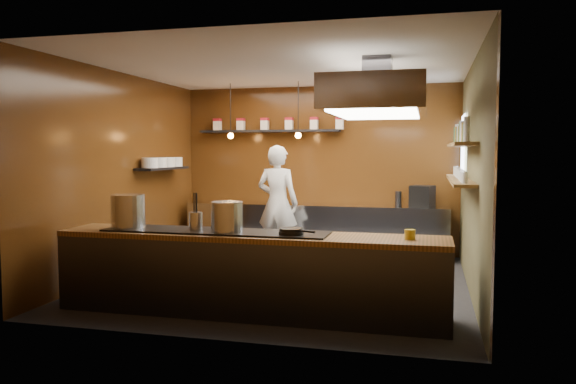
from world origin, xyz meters
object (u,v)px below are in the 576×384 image
(stockpot_small, at_px, (227,217))
(espresso_machine, at_px, (422,196))
(extractor_hood, at_px, (377,97))
(stockpot_large, at_px, (128,211))
(chef, at_px, (278,203))

(stockpot_small, xyz_separation_m, espresso_machine, (2.07, 3.85, -0.03))
(extractor_hood, height_order, stockpot_small, extractor_hood)
(stockpot_large, xyz_separation_m, chef, (0.98, 3.09, -0.17))
(stockpot_large, distance_m, chef, 3.25)
(stockpot_large, bearing_deg, chef, 72.35)
(stockpot_small, xyz_separation_m, chef, (-0.27, 3.14, -0.14))
(extractor_hood, bearing_deg, chef, 133.69)
(extractor_hood, distance_m, stockpot_large, 3.33)
(extractor_hood, height_order, chef, extractor_hood)
(extractor_hood, distance_m, chef, 3.03)
(stockpot_small, distance_m, espresso_machine, 4.37)
(espresso_machine, height_order, chef, chef)
(extractor_hood, distance_m, espresso_machine, 3.01)
(stockpot_small, height_order, espresso_machine, stockpot_small)
(stockpot_large, distance_m, espresso_machine, 5.05)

